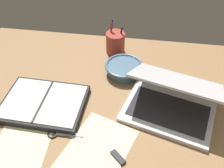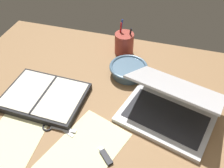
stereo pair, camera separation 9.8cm
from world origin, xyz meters
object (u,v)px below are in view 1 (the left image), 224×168
(laptop, at_px, (171,101))
(pen_cup, at_px, (115,43))
(scissors, at_px, (58,132))
(bowl, at_px, (124,68))
(planner, at_px, (44,103))

(laptop, bearing_deg, pen_cup, 142.35)
(pen_cup, relative_size, scissors, 1.30)
(bowl, xyz_separation_m, scissors, (-0.20, -0.36, -0.03))
(laptop, bearing_deg, scissors, -141.59)
(bowl, xyz_separation_m, pen_cup, (-0.06, 0.16, 0.03))
(laptop, distance_m, scissors, 0.44)
(pen_cup, distance_m, scissors, 0.54)
(laptop, relative_size, bowl, 2.31)
(bowl, bearing_deg, pen_cup, 111.16)
(laptop, height_order, pen_cup, laptop)
(laptop, bearing_deg, planner, -158.42)
(bowl, relative_size, scissors, 1.33)
(scissors, bearing_deg, laptop, 30.44)
(planner, xyz_separation_m, scissors, (0.09, -0.12, -0.01))
(planner, bearing_deg, pen_cup, 62.02)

